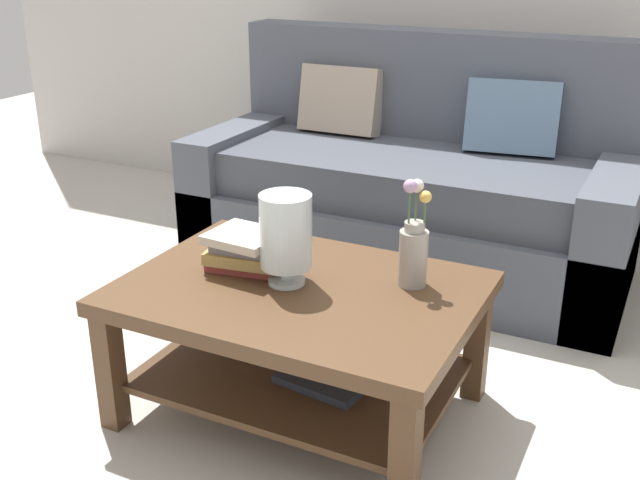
{
  "coord_description": "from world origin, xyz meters",
  "views": [
    {
      "loc": [
        1.02,
        -2.32,
        1.47
      ],
      "look_at": [
        -0.0,
        -0.28,
        0.55
      ],
      "focal_mm": 42.73,
      "sensor_mm": 36.0,
      "label": 1
    }
  ],
  "objects_px": {
    "coffee_table": "(300,321)",
    "book_stack_main": "(246,250)",
    "couch": "(414,190)",
    "glass_hurricane_vase": "(286,234)",
    "flower_pitcher": "(414,248)"
  },
  "relations": [
    {
      "from": "couch",
      "to": "coffee_table",
      "type": "height_order",
      "value": "couch"
    },
    {
      "from": "coffee_table",
      "to": "glass_hurricane_vase",
      "type": "xyz_separation_m",
      "value": [
        -0.05,
        0.0,
        0.29
      ]
    },
    {
      "from": "coffee_table",
      "to": "glass_hurricane_vase",
      "type": "bearing_deg",
      "value": 176.73
    },
    {
      "from": "book_stack_main",
      "to": "glass_hurricane_vase",
      "type": "relative_size",
      "value": 0.95
    },
    {
      "from": "couch",
      "to": "coffee_table",
      "type": "distance_m",
      "value": 1.34
    },
    {
      "from": "glass_hurricane_vase",
      "to": "flower_pitcher",
      "type": "bearing_deg",
      "value": 24.94
    },
    {
      "from": "coffee_table",
      "to": "book_stack_main",
      "type": "bearing_deg",
      "value": 169.13
    },
    {
      "from": "couch",
      "to": "book_stack_main",
      "type": "xyz_separation_m",
      "value": [
        -0.11,
        -1.29,
        0.16
      ]
    },
    {
      "from": "coffee_table",
      "to": "book_stack_main",
      "type": "xyz_separation_m",
      "value": [
        -0.22,
        0.04,
        0.19
      ]
    },
    {
      "from": "couch",
      "to": "coffee_table",
      "type": "bearing_deg",
      "value": -85.57
    },
    {
      "from": "book_stack_main",
      "to": "flower_pitcher",
      "type": "height_order",
      "value": "flower_pitcher"
    },
    {
      "from": "book_stack_main",
      "to": "glass_hurricane_vase",
      "type": "xyz_separation_m",
      "value": [
        0.17,
        -0.04,
        0.1
      ]
    },
    {
      "from": "coffee_table",
      "to": "flower_pitcher",
      "type": "distance_m",
      "value": 0.43
    },
    {
      "from": "glass_hurricane_vase",
      "to": "flower_pitcher",
      "type": "relative_size",
      "value": 0.84
    },
    {
      "from": "coffee_table",
      "to": "glass_hurricane_vase",
      "type": "relative_size",
      "value": 3.75
    }
  ]
}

